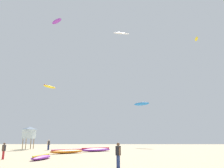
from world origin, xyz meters
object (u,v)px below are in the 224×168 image
Objects in this scene: kite_grounded_mid at (96,150)px; kite_aloft_1 at (57,21)px; person_foreground at (118,153)px; kite_aloft_3 at (196,39)px; kite_grounded_far at (41,157)px; kite_grounded_near at (67,151)px; kite_aloft_4 at (121,33)px; kite_aloft_0 at (50,87)px; person_midground at (4,150)px; lifeguard_tower at (29,132)px; person_left at (49,144)px; kite_aloft_2 at (142,104)px.

kite_aloft_1 is at bearing 145.40° from kite_grounded_mid.
person_foreground is 0.73× the size of kite_aloft_3.
kite_grounded_near is at bearing 84.91° from kite_grounded_far.
kite_aloft_4 reaches higher than kite_grounded_mid.
kite_aloft_0 is 34.63m from kite_aloft_3.
kite_aloft_3 is at bearing 30.48° from kite_grounded_near.
person_midground is 20.98m from lifeguard_tower.
lifeguard_tower is at bearing 114.17° from kite_grounded_far.
kite_aloft_0 is (-11.93, 13.75, 13.12)m from kite_grounded_mid.
person_foreground is 25.83m from person_left.
kite_aloft_4 reaches higher than person_left.
person_midground is 3.89m from kite_grounded_far.
kite_grounded_near is 1.25× the size of kite_aloft_0.
kite_aloft_2 is (13.71, 30.64, 9.79)m from kite_grounded_far.
kite_aloft_3 is at bearing -33.26° from kite_aloft_2.
person_foreground is 40.78m from kite_aloft_3.
kite_grounded_mid is at bearing -117.69° from kite_aloft_2.
kite_aloft_0 is 0.93× the size of kite_aloft_2.
person_midground is 31.27m from kite_aloft_1.
kite_aloft_4 is at bearing -174.19° from person_left.
person_midground is at bearing -86.99° from kite_aloft_1.
person_foreground is at bearing 152.84° from person_left.
kite_aloft_2 is at bearing 146.74° from kite_aloft_3.
kite_aloft_2 is (22.77, 10.44, 6.95)m from lifeguard_tower.
kite_grounded_mid is 15.56m from lifeguard_tower.
kite_grounded_far is at bearing 139.77° from person_left.
kite_grounded_far is 22.32m from lifeguard_tower.
kite_grounded_near is at bearing -127.01° from person_midground.
kite_aloft_3 is at bearing 42.18° from kite_grounded_far.
person_left is 0.73× the size of kite_aloft_3.
kite_aloft_1 is (2.80, -7.45, 12.32)m from kite_aloft_0.
person_left is 24.80m from kite_aloft_1.
kite_aloft_0 is at bearing -92.78° from person_foreground.
person_midground is 0.92× the size of person_left.
kite_aloft_0 is (1.45, 6.30, 10.35)m from lifeguard_tower.
person_midground is (-11.39, 6.14, -0.08)m from person_foreground.
kite_aloft_1 is (4.24, -1.15, 22.67)m from lifeguard_tower.
person_left reaches higher than kite_grounded_mid.
person_left is at bearing -90.54° from person_foreground.
kite_grounded_mid is 1.34× the size of kite_aloft_0.
kite_aloft_2 is at bearing 32.02° from kite_aloft_1.
kite_grounded_far is at bearing -130.98° from kite_aloft_4.
lifeguard_tower is at bearing -84.15° from person_midground.
kite_grounded_mid is (3.56, 4.25, 0.00)m from kite_grounded_near.
kite_aloft_2 reaches higher than lifeguard_tower.
kite_grounded_near is 36.70m from kite_aloft_3.
person_foreground is 9.78m from kite_grounded_far.
kite_aloft_2 reaches higher than kite_grounded_near.
person_foreground is 38.08m from kite_aloft_0.
kite_grounded_mid is at bearing 71.30° from kite_grounded_far.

